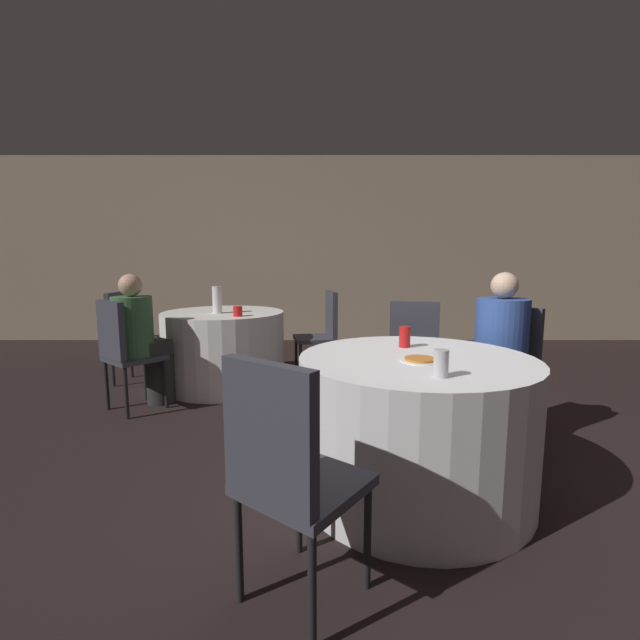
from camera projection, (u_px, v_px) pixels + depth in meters
ground_plane at (437, 481)px, 2.44m from camera, size 16.00×16.00×0.00m
wall_back at (364, 250)px, 6.58m from camera, size 16.00×0.06×2.80m
table_near at (415, 424)px, 2.31m from camera, size 1.25×1.25×0.74m
table_far at (225, 349)px, 4.28m from camera, size 1.20×1.20×0.74m
chair_near_northeast at (507, 361)px, 2.97m from camera, size 0.56×0.56×0.93m
chair_near_southwest at (287, 465)px, 1.47m from camera, size 0.56×0.56×0.93m
chair_near_north at (414, 351)px, 3.30m from camera, size 0.47×0.48×0.93m
chair_far_southwest at (123, 346)px, 3.49m from camera, size 0.56×0.56×0.93m
chair_far_east at (324, 328)px, 4.44m from camera, size 0.47×0.47×0.93m
chair_far_west at (128, 329)px, 4.36m from camera, size 0.44×0.44×0.93m
person_blue_shirt at (496, 359)px, 2.85m from camera, size 0.48×0.47×1.17m
person_green_jacket at (143, 341)px, 3.61m from camera, size 0.45×0.47×1.14m
pizza_plate_near at (421, 360)px, 2.16m from camera, size 0.20×0.20×0.02m
soda_can_red at (405, 337)px, 2.51m from camera, size 0.07×0.07×0.12m
soda_can_silver at (441, 363)px, 1.87m from camera, size 0.07×0.07×0.12m
bottle_far at (218, 300)px, 4.11m from camera, size 0.09×0.09×0.26m
cup_far at (238, 311)px, 3.89m from camera, size 0.08×0.08×0.09m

